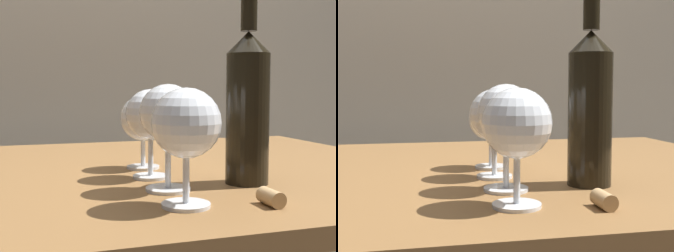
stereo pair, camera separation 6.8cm
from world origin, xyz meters
TOP-DOWN VIEW (x-y plane):
  - dining_table at (0.00, 0.00)m, footprint 1.28×0.86m
  - wine_glass_pinot at (0.06, -0.30)m, footprint 0.09×0.09m
  - wine_glass_cabernet at (0.06, -0.21)m, footprint 0.09×0.09m
  - wine_glass_white at (0.06, -0.11)m, footprint 0.09×0.09m
  - wine_glass_amber at (0.07, -0.01)m, footprint 0.09×0.09m
  - wine_bottle at (0.20, -0.19)m, footprint 0.07×0.07m
  - cork at (0.16, -0.33)m, footprint 0.02×0.04m

SIDE VIEW (x-z plane):
  - dining_table at x=0.00m, z-range 0.27..0.98m
  - cork at x=0.16m, z-range 0.71..0.73m
  - wine_glass_amber at x=0.07m, z-range 0.73..0.87m
  - wine_glass_pinot at x=0.06m, z-range 0.74..0.89m
  - wine_glass_white at x=0.06m, z-range 0.74..0.89m
  - wine_glass_cabernet at x=0.06m, z-range 0.74..0.90m
  - wine_bottle at x=0.20m, z-range 0.67..1.01m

